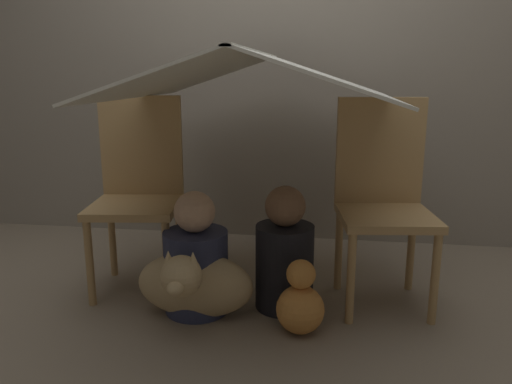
% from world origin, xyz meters
% --- Properties ---
extents(ground_plane, '(8.80, 8.80, 0.00)m').
position_xyz_m(ground_plane, '(0.00, 0.00, 0.00)').
color(ground_plane, gray).
extents(wall_back, '(7.00, 0.05, 2.50)m').
position_xyz_m(wall_back, '(0.00, 1.09, 1.25)').
color(wall_back, gray).
rests_on(wall_back, ground_plane).
extents(chair_left, '(0.46, 0.46, 0.94)m').
position_xyz_m(chair_left, '(-0.60, 0.23, 0.51)').
color(chair_left, tan).
rests_on(chair_left, ground_plane).
extents(chair_right, '(0.46, 0.46, 0.94)m').
position_xyz_m(chair_right, '(0.58, 0.23, 0.51)').
color(chair_right, tan).
rests_on(chair_right, ground_plane).
extents(sheet_canopy, '(1.18, 1.29, 0.21)m').
position_xyz_m(sheet_canopy, '(0.00, 0.14, 1.04)').
color(sheet_canopy, silver).
extents(person_front, '(0.29, 0.29, 0.56)m').
position_xyz_m(person_front, '(-0.24, -0.03, 0.23)').
color(person_front, '#2D3351').
rests_on(person_front, ground_plane).
extents(person_second, '(0.26, 0.26, 0.57)m').
position_xyz_m(person_second, '(0.14, 0.06, 0.25)').
color(person_second, black).
rests_on(person_second, ground_plane).
extents(dog, '(0.52, 0.41, 0.38)m').
position_xyz_m(dog, '(-0.23, -0.12, 0.17)').
color(dog, tan).
rests_on(dog, ground_plane).
extents(plush_toy, '(0.20, 0.20, 0.32)m').
position_xyz_m(plush_toy, '(0.23, -0.16, 0.13)').
color(plush_toy, '#D88C3F').
rests_on(plush_toy, ground_plane).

